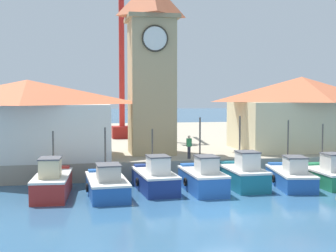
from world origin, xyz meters
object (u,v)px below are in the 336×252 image
(fishing_boat_right_inner, at_px, (327,175))
(warehouse_left, at_px, (28,118))
(clock_tower, at_px, (151,62))
(fishing_boat_mid_left, at_px, (203,178))
(fishing_boat_center, at_px, (243,175))
(dock_worker_along_quay, at_px, (189,147))
(fishing_boat_far_left, at_px, (52,183))
(fishing_boat_mid_right, at_px, (291,176))
(fishing_boat_left_outer, at_px, (107,184))
(port_crane_near, at_px, (122,57))
(fishing_boat_left_inner, at_px, (155,178))
(dock_worker_near_tower, at_px, (86,148))
(warehouse_right, at_px, (301,112))

(fishing_boat_right_inner, xyz_separation_m, warehouse_left, (-18.82, 6.98, 3.37))
(warehouse_left, bearing_deg, clock_tower, 6.77)
(fishing_boat_mid_left, bearing_deg, fishing_boat_center, 12.39)
(fishing_boat_right_inner, xyz_separation_m, dock_worker_along_quay, (-7.82, 4.70, 1.42))
(fishing_boat_far_left, relative_size, fishing_boat_mid_right, 0.95)
(fishing_boat_left_outer, distance_m, warehouse_left, 9.50)
(dock_worker_along_quay, bearing_deg, port_crane_near, 101.30)
(fishing_boat_far_left, distance_m, port_crane_near, 22.86)
(clock_tower, height_order, warehouse_left, clock_tower)
(fishing_boat_center, bearing_deg, port_crane_near, 105.46)
(fishing_boat_center, xyz_separation_m, dock_worker_along_quay, (-2.39, 4.29, 1.32))
(warehouse_left, bearing_deg, fishing_boat_left_inner, -39.39)
(clock_tower, relative_size, dock_worker_along_quay, 8.99)
(fishing_boat_left_outer, height_order, fishing_boat_left_inner, fishing_boat_left_outer)
(fishing_boat_far_left, relative_size, fishing_boat_mid_left, 1.09)
(dock_worker_along_quay, bearing_deg, dock_worker_near_tower, 177.93)
(fishing_boat_left_inner, relative_size, fishing_boat_mid_left, 1.06)
(warehouse_left, bearing_deg, port_crane_near, 59.78)
(fishing_boat_left_outer, xyz_separation_m, fishing_boat_center, (8.41, 0.77, 0.13))
(warehouse_left, bearing_deg, fishing_boat_left_outer, -55.79)
(fishing_boat_center, relative_size, warehouse_right, 0.41)
(fishing_boat_right_inner, bearing_deg, fishing_boat_mid_left, -178.69)
(fishing_boat_left_inner, height_order, warehouse_left, warehouse_left)
(fishing_boat_far_left, bearing_deg, fishing_boat_left_outer, -8.89)
(fishing_boat_far_left, distance_m, fishing_boat_mid_right, 14.46)
(fishing_boat_far_left, bearing_deg, fishing_boat_mid_left, -1.99)
(fishing_boat_left_inner, distance_m, warehouse_right, 16.10)
(warehouse_right, xyz_separation_m, port_crane_near, (-13.50, 11.84, 5.12))
(fishing_boat_mid_left, distance_m, warehouse_left, 13.27)
(dock_worker_near_tower, bearing_deg, fishing_boat_right_inner, -18.39)
(fishing_boat_left_outer, relative_size, dock_worker_near_tower, 3.22)
(fishing_boat_mid_left, height_order, fishing_boat_center, fishing_boat_center)
(fishing_boat_far_left, bearing_deg, fishing_boat_right_inner, -0.40)
(fishing_boat_mid_left, xyz_separation_m, fishing_boat_center, (2.73, 0.60, 0.03))
(port_crane_near, bearing_deg, fishing_boat_mid_right, -67.21)
(fishing_boat_mid_right, height_order, port_crane_near, port_crane_near)
(fishing_boat_center, height_order, port_crane_near, port_crane_near)
(fishing_boat_center, relative_size, fishing_boat_right_inner, 1.01)
(fishing_boat_far_left, relative_size, fishing_boat_left_outer, 0.98)
(clock_tower, bearing_deg, fishing_boat_mid_left, -77.78)
(fishing_boat_far_left, height_order, warehouse_left, warehouse_left)
(fishing_boat_mid_right, height_order, warehouse_left, warehouse_left)
(warehouse_right, height_order, dock_worker_near_tower, warehouse_right)
(fishing_boat_center, bearing_deg, fishing_boat_left_outer, -174.76)
(fishing_boat_left_outer, distance_m, fishing_boat_left_inner, 3.03)
(fishing_boat_left_inner, distance_m, warehouse_left, 10.75)
(fishing_boat_left_outer, xyz_separation_m, clock_tower, (3.90, 8.39, 7.46))
(dock_worker_near_tower, height_order, dock_worker_along_quay, same)
(fishing_boat_right_inner, relative_size, warehouse_left, 0.39)
(fishing_boat_far_left, relative_size, fishing_boat_center, 1.14)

